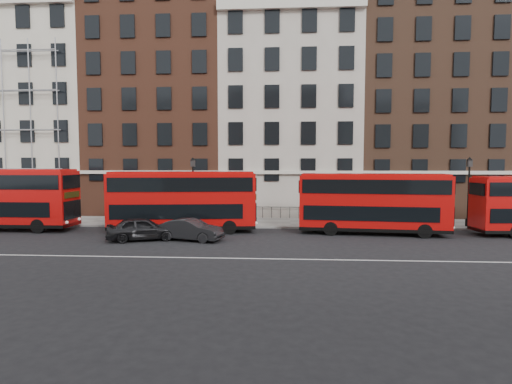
# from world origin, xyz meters

# --- Properties ---
(ground) EXTENTS (120.00, 120.00, 0.00)m
(ground) POSITION_xyz_m (0.00, 0.00, 0.00)
(ground) COLOR black
(ground) RESTS_ON ground
(pavement) EXTENTS (80.00, 5.00, 0.15)m
(pavement) POSITION_xyz_m (0.00, 10.50, 0.07)
(pavement) COLOR gray
(pavement) RESTS_ON ground
(kerb) EXTENTS (80.00, 0.30, 0.16)m
(kerb) POSITION_xyz_m (0.00, 8.00, 0.08)
(kerb) COLOR gray
(kerb) RESTS_ON ground
(road_centre_line) EXTENTS (70.00, 0.12, 0.01)m
(road_centre_line) POSITION_xyz_m (0.00, -2.00, 0.01)
(road_centre_line) COLOR white
(road_centre_line) RESTS_ON ground
(building_terrace) EXTENTS (64.00, 11.95, 22.00)m
(building_terrace) POSITION_xyz_m (-0.31, 17.88, 10.24)
(building_terrace) COLOR beige
(building_terrace) RESTS_ON ground
(bus_a) EXTENTS (10.89, 2.72, 4.56)m
(bus_a) POSITION_xyz_m (-21.57, 5.85, 2.45)
(bus_a) COLOR #B00A09
(bus_a) RESTS_ON ground
(bus_b) EXTENTS (10.67, 3.73, 4.39)m
(bus_b) POSITION_xyz_m (-7.88, 5.85, 2.35)
(bus_b) COLOR #B00A09
(bus_b) RESTS_ON ground
(bus_c) EXTENTS (10.34, 3.49, 4.26)m
(bus_c) POSITION_xyz_m (5.60, 5.85, 2.28)
(bus_c) COLOR #B00A09
(bus_c) RESTS_ON ground
(car_rear) EXTENTS (4.80, 3.17, 1.52)m
(car_rear) POSITION_xyz_m (-9.72, 2.59, 0.76)
(car_rear) COLOR black
(car_rear) RESTS_ON ground
(car_front) EXTENTS (4.51, 2.50, 1.41)m
(car_front) POSITION_xyz_m (-6.63, 2.73, 0.71)
(car_front) COLOR black
(car_front) RESTS_ON ground
(lamp_post_left) EXTENTS (0.44, 0.44, 5.33)m
(lamp_post_left) POSITION_xyz_m (-7.82, 9.04, 3.08)
(lamp_post_left) COLOR black
(lamp_post_left) RESTS_ON pavement
(lamp_post_right) EXTENTS (0.44, 0.44, 5.33)m
(lamp_post_right) POSITION_xyz_m (13.59, 9.01, 3.08)
(lamp_post_right) COLOR black
(lamp_post_right) RESTS_ON pavement
(iron_railings) EXTENTS (6.60, 0.06, 1.00)m
(iron_railings) POSITION_xyz_m (0.00, 12.70, 0.65)
(iron_railings) COLOR black
(iron_railings) RESTS_ON pavement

